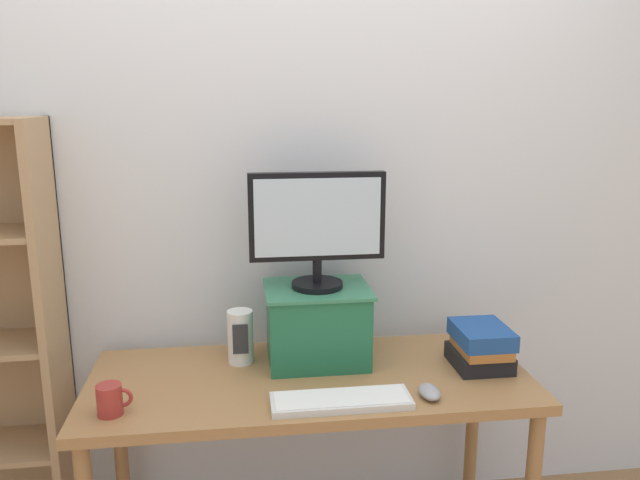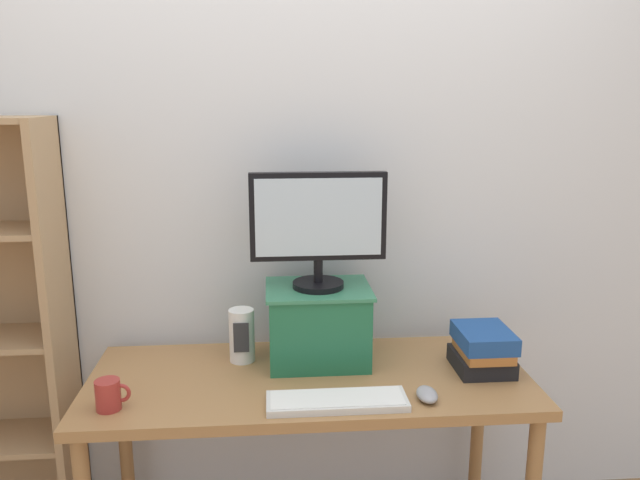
# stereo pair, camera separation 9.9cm
# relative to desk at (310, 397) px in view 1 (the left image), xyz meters

# --- Properties ---
(back_wall) EXTENTS (7.00, 0.08, 2.60)m
(back_wall) POSITION_rel_desk_xyz_m (0.00, 0.40, 0.66)
(back_wall) COLOR silver
(back_wall) RESTS_ON ground_plane
(desk) EXTENTS (1.49, 0.62, 0.72)m
(desk) POSITION_rel_desk_xyz_m (0.00, 0.00, 0.00)
(desk) COLOR #9E7042
(desk) RESTS_ON ground_plane
(riser_box) EXTENTS (0.37, 0.29, 0.27)m
(riser_box) POSITION_rel_desk_xyz_m (0.04, 0.13, 0.22)
(riser_box) COLOR #1E6642
(riser_box) RESTS_ON desk
(computer_monitor) EXTENTS (0.47, 0.18, 0.40)m
(computer_monitor) POSITION_rel_desk_xyz_m (0.04, 0.12, 0.58)
(computer_monitor) COLOR black
(computer_monitor) RESTS_ON riser_box
(keyboard) EXTENTS (0.43, 0.14, 0.02)m
(keyboard) POSITION_rel_desk_xyz_m (0.07, -0.21, 0.09)
(keyboard) COLOR silver
(keyboard) RESTS_ON desk
(computer_mouse) EXTENTS (0.06, 0.10, 0.04)m
(computer_mouse) POSITION_rel_desk_xyz_m (0.35, -0.20, 0.10)
(computer_mouse) COLOR #99999E
(computer_mouse) RESTS_ON desk
(book_stack) EXTENTS (0.19, 0.22, 0.15)m
(book_stack) POSITION_rel_desk_xyz_m (0.60, -0.00, 0.15)
(book_stack) COLOR black
(book_stack) RESTS_ON desk
(coffee_mug) EXTENTS (0.11, 0.08, 0.09)m
(coffee_mug) POSITION_rel_desk_xyz_m (-0.62, -0.18, 0.13)
(coffee_mug) COLOR #9E2D28
(coffee_mug) RESTS_ON desk
(desk_speaker) EXTENTS (0.09, 0.09, 0.19)m
(desk_speaker) POSITION_rel_desk_xyz_m (-0.23, 0.14, 0.17)
(desk_speaker) COLOR silver
(desk_speaker) RESTS_ON desk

